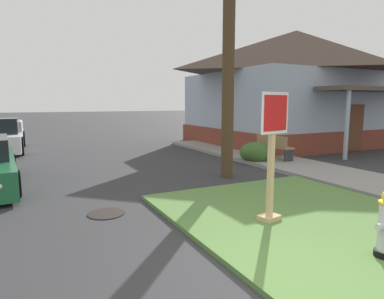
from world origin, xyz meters
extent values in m
cube|color=#567F3D|center=(1.89, 1.80, 0.04)|extent=(4.50, 5.31, 0.08)
cube|color=gray|center=(5.34, 5.65, 0.06)|extent=(2.20, 15.40, 0.12)
cylinder|color=#BCBCC1|center=(1.46, 0.15, 0.52)|extent=(0.08, 0.09, 0.09)
cube|color=tan|center=(1.16, 1.97, 1.16)|extent=(0.11, 0.11, 2.16)
cube|color=tan|center=(1.16, 1.97, 0.12)|extent=(0.41, 0.35, 0.08)
cube|color=white|center=(1.17, 1.92, 1.95)|extent=(0.68, 0.16, 0.70)
cube|color=red|center=(1.18, 1.91, 1.95)|extent=(0.58, 0.14, 0.59)
cylinder|color=black|center=(-1.28, 3.81, 0.01)|extent=(0.70, 0.70, 0.02)
cylinder|color=black|center=(-2.85, 5.88, 0.31)|extent=(0.25, 0.63, 0.62)
cylinder|color=black|center=(-2.99, 8.57, 0.31)|extent=(0.25, 0.63, 0.62)
sphere|color=white|center=(-3.11, 5.08, 0.47)|extent=(0.14, 0.14, 0.14)
sphere|color=red|center=(-3.32, 9.34, 0.47)|extent=(0.12, 0.12, 0.12)
cube|color=silver|center=(-2.72, 15.03, 1.06)|extent=(0.14, 2.12, 0.44)
cube|color=silver|center=(-3.60, 16.63, 1.06)|extent=(1.74, 0.14, 0.44)
cylinder|color=black|center=(-2.78, 12.63, 0.38)|extent=(0.28, 0.77, 0.76)
cylinder|color=black|center=(-2.72, 15.66, 0.38)|extent=(0.28, 0.77, 0.76)
cube|color=#93704C|center=(5.47, 6.85, 0.56)|extent=(0.41, 1.59, 0.06)
cube|color=#93704C|center=(5.29, 6.85, 0.78)|extent=(0.06, 1.58, 0.38)
cube|color=#2D2D33|center=(5.47, 6.14, 0.33)|extent=(0.36, 0.06, 0.41)
cube|color=#2D2D33|center=(5.46, 7.56, 0.33)|extent=(0.36, 0.06, 0.41)
cube|color=brown|center=(10.26, 11.03, 0.45)|extent=(9.44, 7.55, 0.90)
cube|color=#9EADC1|center=(10.26, 11.03, 2.23)|extent=(9.25, 7.40, 2.66)
pyramid|color=brown|center=(10.26, 11.03, 4.68)|extent=(9.92, 7.92, 2.25)
cube|color=brown|center=(10.26, 6.55, 2.67)|extent=(5.19, 1.40, 0.16)
cylinder|color=#9EADC1|center=(8.14, 6.00, 1.33)|extent=(0.16, 0.16, 2.67)
cube|color=brown|center=(10.26, 7.23, 1.05)|extent=(0.90, 0.06, 2.00)
ellipsoid|color=#3A6028|center=(4.62, 6.91, 0.37)|extent=(1.06, 1.06, 0.75)
camera|label=1|loc=(-2.60, -2.45, 2.12)|focal=31.19mm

